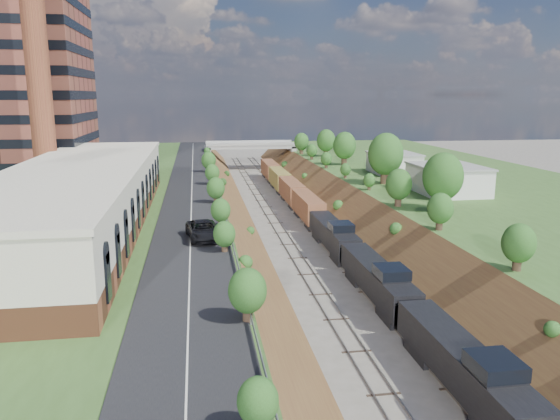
% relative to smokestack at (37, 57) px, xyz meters
% --- Properties ---
extents(platform_left, '(44.00, 180.00, 5.00)m').
position_rel_smokestack_xyz_m(platform_left, '(3.00, 4.00, -22.50)').
color(platform_left, '#3B5D26').
rests_on(platform_left, ground).
extents(platform_right, '(44.00, 180.00, 5.00)m').
position_rel_smokestack_xyz_m(platform_right, '(69.00, 4.00, -22.50)').
color(platform_right, '#3B5D26').
rests_on(platform_right, ground).
extents(embankment_left, '(10.00, 180.00, 10.00)m').
position_rel_smokestack_xyz_m(embankment_left, '(25.00, 4.00, -25.00)').
color(embankment_left, brown).
rests_on(embankment_left, ground).
extents(embankment_right, '(10.00, 180.00, 10.00)m').
position_rel_smokestack_xyz_m(embankment_right, '(47.00, 4.00, -25.00)').
color(embankment_right, brown).
rests_on(embankment_right, ground).
extents(rail_left_track, '(1.58, 180.00, 0.18)m').
position_rel_smokestack_xyz_m(rail_left_track, '(33.40, 4.00, -24.91)').
color(rail_left_track, gray).
rests_on(rail_left_track, ground).
extents(rail_right_track, '(1.58, 180.00, 0.18)m').
position_rel_smokestack_xyz_m(rail_right_track, '(38.60, 4.00, -24.91)').
color(rail_right_track, gray).
rests_on(rail_right_track, ground).
extents(road, '(8.00, 180.00, 0.10)m').
position_rel_smokestack_xyz_m(road, '(20.50, 4.00, -19.95)').
color(road, black).
rests_on(road, platform_left).
extents(guardrail, '(0.10, 171.00, 0.70)m').
position_rel_smokestack_xyz_m(guardrail, '(24.60, 3.80, -19.45)').
color(guardrail, '#99999E').
rests_on(guardrail, platform_left).
extents(commercial_building, '(14.30, 62.30, 7.00)m').
position_rel_smokestack_xyz_m(commercial_building, '(8.00, -18.00, -16.49)').
color(commercial_building, brown).
rests_on(commercial_building, platform_left).
extents(highrise_tower, '(22.00, 22.00, 53.90)m').
position_rel_smokestack_xyz_m(highrise_tower, '(-8.00, 16.00, 7.88)').
color(highrise_tower, brown).
rests_on(highrise_tower, platform_left).
extents(smokestack, '(3.20, 3.20, 40.00)m').
position_rel_smokestack_xyz_m(smokestack, '(0.00, 0.00, 0.00)').
color(smokestack, brown).
rests_on(smokestack, platform_left).
extents(overpass, '(24.50, 8.30, 7.40)m').
position_rel_smokestack_xyz_m(overpass, '(36.00, 66.00, -20.08)').
color(overpass, gray).
rests_on(overpass, ground).
extents(white_building_near, '(9.00, 12.00, 4.00)m').
position_rel_smokestack_xyz_m(white_building_near, '(59.50, -4.00, -18.00)').
color(white_building_near, silver).
rests_on(white_building_near, platform_right).
extents(white_building_far, '(8.00, 10.00, 3.60)m').
position_rel_smokestack_xyz_m(white_building_far, '(59.00, 18.00, -18.20)').
color(white_building_far, silver).
rests_on(white_building_far, platform_right).
extents(tree_right_large, '(5.25, 5.25, 7.61)m').
position_rel_smokestack_xyz_m(tree_right_large, '(53.00, -16.00, -15.62)').
color(tree_right_large, '#473323').
rests_on(tree_right_large, platform_right).
extents(tree_left_crest, '(2.45, 2.45, 3.55)m').
position_rel_smokestack_xyz_m(tree_left_crest, '(24.20, -36.00, -17.96)').
color(tree_left_crest, '#473323').
rests_on(tree_left_crest, platform_left).
extents(freight_train, '(2.78, 112.65, 4.55)m').
position_rel_smokestack_xyz_m(freight_train, '(38.60, -0.61, -22.59)').
color(freight_train, black).
rests_on(freight_train, ground).
extents(suv, '(3.94, 7.13, 1.89)m').
position_rel_smokestack_xyz_m(suv, '(21.85, -26.50, -18.96)').
color(suv, black).
rests_on(suv, road).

